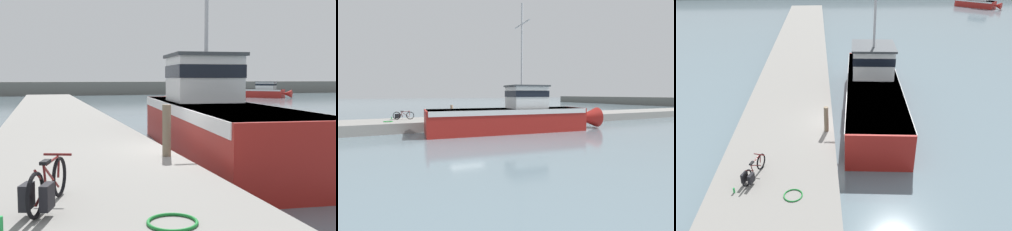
% 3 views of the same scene
% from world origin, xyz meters
% --- Properties ---
extents(ground_plane, '(320.00, 320.00, 0.00)m').
position_xyz_m(ground_plane, '(0.00, 0.00, 0.00)').
color(ground_plane, slate).
extents(dock_pier, '(4.75, 80.00, 0.77)m').
position_xyz_m(dock_pier, '(-3.31, 0.00, 0.38)').
color(dock_pier, gray).
rests_on(dock_pier, ground_plane).
extents(fishing_boat_main, '(4.22, 14.35, 9.62)m').
position_xyz_m(fishing_boat_main, '(1.57, 3.58, 1.26)').
color(fishing_boat_main, maroon).
rests_on(fishing_boat_main, ground_plane).
extents(bicycle_touring, '(0.77, 1.64, 0.71)m').
position_xyz_m(bicycle_touring, '(-4.16, -4.18, 1.09)').
color(bicycle_touring, black).
rests_on(bicycle_touring, dock_pier).
extents(mooring_post, '(0.21, 0.21, 1.25)m').
position_xyz_m(mooring_post, '(-1.29, -0.68, 1.39)').
color(mooring_post, '#756651').
rests_on(mooring_post, dock_pier).
extents(hose_coil, '(0.68, 0.68, 0.04)m').
position_xyz_m(hose_coil, '(-2.59, -5.26, 0.79)').
color(hose_coil, '#197A2D').
rests_on(hose_coil, dock_pier).
extents(water_bottle_by_bike, '(0.07, 0.07, 0.20)m').
position_xyz_m(water_bottle_by_bike, '(-4.70, -4.93, 0.87)').
color(water_bottle_by_bike, green).
rests_on(water_bottle_by_bike, dock_pier).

